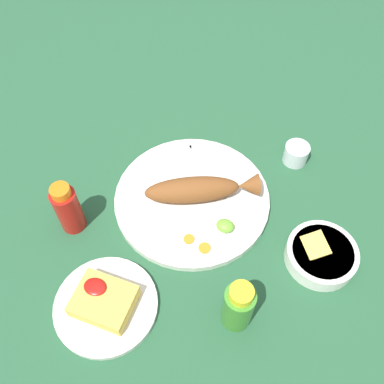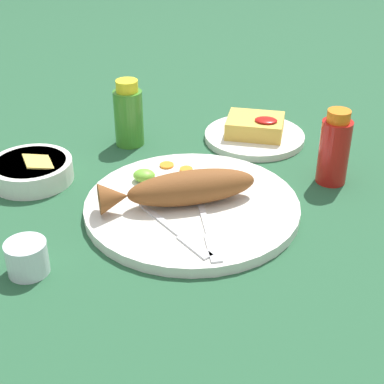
{
  "view_description": "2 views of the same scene",
  "coord_description": "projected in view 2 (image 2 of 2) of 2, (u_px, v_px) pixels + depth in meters",
  "views": [
    {
      "loc": [
        -0.2,
        0.53,
        0.85
      ],
      "look_at": [
        0.0,
        0.0,
        0.04
      ],
      "focal_mm": 40.0,
      "sensor_mm": 36.0,
      "label": 1
    },
    {
      "loc": [
        0.17,
        -0.83,
        0.54
      ],
      "look_at": [
        0.0,
        0.0,
        0.04
      ],
      "focal_mm": 55.0,
      "sensor_mm": 36.0,
      "label": 2
    }
  ],
  "objects": [
    {
      "name": "salt_cup",
      "position": [
        27.0,
        260.0,
        0.85
      ],
      "size": [
        0.06,
        0.06,
        0.05
      ],
      "color": "silver",
      "rests_on": "ground_plane"
    },
    {
      "name": "ground_plane",
      "position": [
        192.0,
        211.0,
        1.0
      ],
      "size": [
        4.0,
        4.0,
        0.0
      ],
      "primitive_type": "plane",
      "color": "#235133"
    },
    {
      "name": "fries_pile",
      "position": [
        255.0,
        126.0,
        1.23
      ],
      "size": [
        0.12,
        0.09,
        0.04
      ],
      "color": "gold",
      "rests_on": "side_plate_fries"
    },
    {
      "name": "carrot_slice_near",
      "position": [
        186.0,
        169.0,
        1.09
      ],
      "size": [
        0.02,
        0.02,
        0.0
      ],
      "primitive_type": "cylinder",
      "color": "orange",
      "rests_on": "main_plate"
    },
    {
      "name": "fried_fish",
      "position": [
        181.0,
        189.0,
        0.98
      ],
      "size": [
        0.26,
        0.17,
        0.06
      ],
      "rotation": [
        0.0,
        0.0,
        0.45
      ],
      "color": "brown",
      "rests_on": "main_plate"
    },
    {
      "name": "lime_wedge_main",
      "position": [
        144.0,
        176.0,
        1.05
      ],
      "size": [
        0.04,
        0.03,
        0.02
      ],
      "primitive_type": "ellipsoid",
      "color": "#6BB233",
      "rests_on": "main_plate"
    },
    {
      "name": "hot_sauce_bottle_red",
      "position": [
        334.0,
        149.0,
        1.06
      ],
      "size": [
        0.06,
        0.06,
        0.14
      ],
      "color": "#B21914",
      "rests_on": "ground_plane"
    },
    {
      "name": "fork_far",
      "position": [
        177.0,
        233.0,
        0.91
      ],
      "size": [
        0.15,
        0.13,
        0.0
      ],
      "rotation": [
        0.0,
        0.0,
        5.55
      ],
      "color": "silver",
      "rests_on": "main_plate"
    },
    {
      "name": "side_plate_fries",
      "position": [
        254.0,
        137.0,
        1.25
      ],
      "size": [
        0.21,
        0.21,
        0.01
      ],
      "primitive_type": "cylinder",
      "color": "silver",
      "rests_on": "ground_plane"
    },
    {
      "name": "hot_sauce_bottle_green",
      "position": [
        129.0,
        115.0,
        1.2
      ],
      "size": [
        0.06,
        0.06,
        0.14
      ],
      "color": "#3D8428",
      "rests_on": "ground_plane"
    },
    {
      "name": "carrot_slice_mid",
      "position": [
        167.0,
        165.0,
        1.11
      ],
      "size": [
        0.03,
        0.03,
        0.0
      ],
      "primitive_type": "cylinder",
      "color": "orange",
      "rests_on": "main_plate"
    },
    {
      "name": "guacamole_bowl",
      "position": [
        32.0,
        170.0,
        1.09
      ],
      "size": [
        0.15,
        0.15,
        0.05
      ],
      "color": "white",
      "rests_on": "ground_plane"
    },
    {
      "name": "main_plate",
      "position": [
        192.0,
        207.0,
        1.0
      ],
      "size": [
        0.37,
        0.37,
        0.02
      ],
      "primitive_type": "cylinder",
      "color": "silver",
      "rests_on": "ground_plane"
    },
    {
      "name": "fork_near",
      "position": [
        208.0,
        231.0,
        0.92
      ],
      "size": [
        0.07,
        0.18,
        0.0
      ],
      "rotation": [
        0.0,
        0.0,
        5.05
      ],
      "color": "silver",
      "rests_on": "main_plate"
    }
  ]
}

